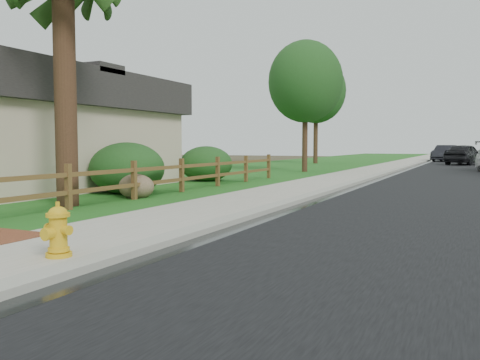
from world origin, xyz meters
The scene contains 16 objects.
ground centered at (0.00, 0.00, 0.00)m, with size 120.00×120.00×0.00m, color #38321F.
road centered at (4.60, 35.00, 0.01)m, with size 8.00×90.00×0.02m, color black.
curb centered at (0.40, 35.00, 0.06)m, with size 0.40×90.00×0.12m, color gray.
wet_gutter centered at (0.75, 35.00, 0.02)m, with size 0.50×90.00×0.00m, color black.
sidewalk centered at (-0.90, 35.00, 0.05)m, with size 2.20×90.00×0.10m, color gray.
grass_strip centered at (-2.80, 35.00, 0.03)m, with size 1.60×90.00×0.06m, color #175017.
lawn_near centered at (-8.00, 35.00, 0.02)m, with size 9.00×90.00×0.04m, color #175017.
ranch_fence centered at (-3.60, 6.40, 0.62)m, with size 0.12×16.92×1.10m.
fire_hydrant centered at (-0.10, -1.03, 0.42)m, with size 0.46×0.37×0.70m.
dark_car_mid centered at (3.74, 35.94, 0.81)m, with size 1.86×4.61×1.57m, color black.
dark_car_far centered at (2.00, 43.48, 0.75)m, with size 1.55×4.45×1.47m, color black.
boulder centered at (-3.90, 5.69, 0.36)m, with size 1.07×0.80×0.71m, color brown.
shrub_b centered at (-5.00, 6.73, 0.80)m, with size 2.28×2.28×1.60m, color #1D4017.
shrub_d centered at (-5.40, 12.41, 0.73)m, with size 2.15×2.15×1.46m, color #1D4017.
tree_near_left centered at (-3.90, 20.81, 4.92)m, with size 4.03×4.03×7.15m.
tree_mid_left centered at (-7.00, 33.14, 5.74)m, with size 4.65×4.65×8.31m.
Camera 1 is at (4.70, -5.81, 1.53)m, focal length 38.00 mm.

